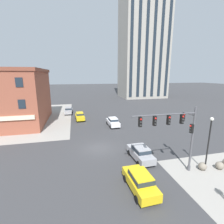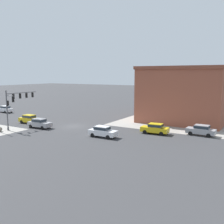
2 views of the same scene
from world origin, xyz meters
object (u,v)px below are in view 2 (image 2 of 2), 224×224
(car_cross_eastbound, at_px, (5,109))
(car_cross_westbound, at_px, (40,123))
(traffic_signal_main, at_px, (15,102))
(bollard_sphere_curb_a, at_px, (0,129))
(car_main_southbound_near, at_px, (30,119))
(car_main_northbound_near, at_px, (155,128))
(car_main_southbound_far, at_px, (201,130))
(car_main_northbound_far, at_px, (103,131))

(car_cross_eastbound, height_order, car_cross_westbound, same)
(traffic_signal_main, xyz_separation_m, bollard_sphere_curb_a, (3.09, -0.43, -4.28))
(car_main_southbound_near, xyz_separation_m, car_cross_westbound, (2.09, 4.89, 0.00))
(car_main_southbound_near, bearing_deg, car_cross_westbound, 66.87)
(car_main_northbound_near, xyz_separation_m, car_main_southbound_far, (-2.59, 6.64, 0.00))
(car_main_southbound_near, bearing_deg, bollard_sphere_curb_a, 10.39)
(car_main_northbound_far, bearing_deg, car_cross_westbound, -89.36)
(car_main_southbound_near, relative_size, car_cross_eastbound, 0.99)
(car_cross_westbound, bearing_deg, car_main_southbound_far, 108.87)
(car_main_southbound_far, bearing_deg, car_cross_eastbound, -90.20)
(car_main_northbound_far, relative_size, car_cross_eastbound, 0.98)
(car_main_southbound_far, distance_m, car_cross_eastbound, 47.50)
(bollard_sphere_curb_a, bearing_deg, traffic_signal_main, 172.11)
(traffic_signal_main, bearing_deg, bollard_sphere_curb_a, -7.89)
(bollard_sphere_curb_a, relative_size, car_cross_westbound, 0.18)
(car_main_southbound_near, relative_size, car_cross_westbound, 1.00)
(car_cross_eastbound, bearing_deg, car_main_northbound_near, 86.15)
(car_main_northbound_near, distance_m, car_main_southbound_near, 24.61)
(bollard_sphere_curb_a, height_order, car_main_southbound_near, car_main_southbound_near)
(car_cross_westbound, bearing_deg, car_main_southbound_near, -113.13)
(car_main_southbound_near, bearing_deg, car_cross_eastbound, -112.72)
(traffic_signal_main, height_order, car_main_southbound_near, traffic_signal_main)
(car_main_northbound_far, relative_size, car_cross_westbound, 0.99)
(car_main_northbound_near, distance_m, car_cross_eastbound, 40.95)
(traffic_signal_main, distance_m, car_main_northbound_far, 17.00)
(bollard_sphere_curb_a, height_order, car_main_northbound_near, car_main_northbound_near)
(bollard_sphere_curb_a, height_order, car_cross_westbound, car_cross_westbound)
(car_main_northbound_far, distance_m, car_main_southbound_far, 15.40)
(traffic_signal_main, distance_m, car_main_southbound_near, 6.20)
(traffic_signal_main, bearing_deg, car_main_northbound_far, 99.12)
(bollard_sphere_curb_a, xyz_separation_m, car_cross_eastbound, (-14.62, -18.02, 0.50))
(traffic_signal_main, height_order, car_main_northbound_far, traffic_signal_main)
(bollard_sphere_curb_a, distance_m, car_main_southbound_near, 7.80)
(car_main_northbound_far, xyz_separation_m, car_cross_westbound, (0.15, -13.30, 0.00))
(car_main_northbound_near, bearing_deg, car_cross_westbound, -71.98)
(bollard_sphere_curb_a, distance_m, car_main_southbound_far, 32.84)
(traffic_signal_main, relative_size, car_main_northbound_far, 1.54)
(traffic_signal_main, relative_size, car_main_southbound_far, 1.53)
(car_main_southbound_far, bearing_deg, car_main_northbound_near, -68.68)
(bollard_sphere_curb_a, height_order, car_cross_eastbound, car_cross_eastbound)
(car_main_northbound_far, bearing_deg, car_main_southbound_far, 124.56)
(bollard_sphere_curb_a, xyz_separation_m, car_main_northbound_far, (-5.72, 16.79, 0.50))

